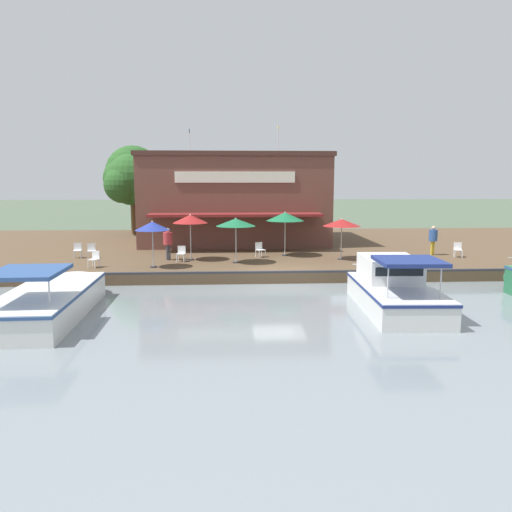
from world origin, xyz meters
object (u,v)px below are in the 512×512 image
motorboat_second_along (54,297)px  tree_upstream_bank (130,181)px  motorboat_mid_row (391,288)px  patio_umbrella_far_corner (190,219)px  patio_umbrella_near_quay_edge (236,222)px  patio_umbrella_mid_patio_left (342,223)px  cafe_chair_far_corner_seat (95,258)px  tree_downstream_bank (131,175)px  person_near_entrance (433,237)px  person_mid_patio (168,240)px  cafe_chair_mid_patio (181,253)px  cafe_chair_back_row_seat (260,249)px  waterfront_restaurant (234,198)px  cafe_chair_under_first_umbrella (78,250)px  cafe_chair_facing_river (92,250)px  cafe_chair_beside_entrance (458,249)px  patio_umbrella_back_row (152,226)px  patio_umbrella_mid_patio_right (285,217)px

motorboat_second_along → tree_upstream_bank: size_ratio=1.28×
motorboat_mid_row → motorboat_second_along: size_ratio=0.83×
patio_umbrella_far_corner → patio_umbrella_near_quay_edge: size_ratio=1.06×
patio_umbrella_mid_patio_left → cafe_chair_far_corner_seat: bearing=-81.7°
patio_umbrella_far_corner → tree_downstream_bank: (-15.43, -6.11, 2.61)m
patio_umbrella_far_corner → person_near_entrance: size_ratio=1.48×
person_mid_patio → tree_downstream_bank: 16.51m
cafe_chair_mid_patio → cafe_chair_far_corner_seat: 4.59m
person_near_entrance → patio_umbrella_mid_patio_left: bearing=-77.1°
cafe_chair_back_row_seat → person_near_entrance: size_ratio=0.49×
waterfront_restaurant → tree_upstream_bank: waterfront_restaurant is taller
cafe_chair_under_first_umbrella → cafe_chair_far_corner_seat: 3.82m
cafe_chair_facing_river → tree_downstream_bank: tree_downstream_bank is taller
cafe_chair_beside_entrance → motorboat_second_along: (9.21, -19.98, -0.42)m
waterfront_restaurant → cafe_chair_beside_entrance: bearing=55.7°
cafe_chair_under_first_umbrella → person_mid_patio: (1.08, 5.32, 0.66)m
patio_umbrella_mid_patio_left → person_near_entrance: bearing=102.9°
cafe_chair_back_row_seat → cafe_chair_mid_patio: same height
patio_umbrella_near_quay_edge → cafe_chair_far_corner_seat: 7.55m
cafe_chair_facing_river → cafe_chair_back_row_seat: 9.68m
cafe_chair_facing_river → cafe_chair_far_corner_seat: (3.10, 0.98, 0.00)m
waterfront_restaurant → patio_umbrella_far_corner: size_ratio=5.02×
cafe_chair_back_row_seat → motorboat_second_along: size_ratio=0.10×
patio_umbrella_back_row → motorboat_mid_row: (6.48, 10.29, -1.91)m
person_mid_patio → tree_upstream_bank: 14.70m
cafe_chair_far_corner_seat → cafe_chair_back_row_seat: bearing=109.2°
cafe_chair_facing_river → motorboat_mid_row: 17.29m
cafe_chair_under_first_umbrella → person_mid_patio: size_ratio=0.47×
patio_umbrella_far_corner → cafe_chair_beside_entrance: size_ratio=3.04×
tree_downstream_bank → patio_umbrella_near_quay_edge: bearing=27.5°
cafe_chair_far_corner_seat → person_mid_patio: bearing=123.1°
patio_umbrella_back_row → tree_downstream_bank: size_ratio=0.33×
patio_umbrella_mid_patio_right → cafe_chair_under_first_umbrella: (0.12, -12.05, -1.84)m
patio_umbrella_far_corner → motorboat_second_along: patio_umbrella_far_corner is taller
cafe_chair_far_corner_seat → patio_umbrella_far_corner: bearing=114.4°
patio_umbrella_mid_patio_left → cafe_chair_mid_patio: size_ratio=2.74×
patio_umbrella_mid_patio_left → tree_downstream_bank: tree_downstream_bank is taller
patio_umbrella_far_corner → cafe_chair_under_first_umbrella: bearing=-100.2°
patio_umbrella_far_corner → patio_umbrella_back_row: size_ratio=1.08×
cafe_chair_mid_patio → tree_upstream_bank: 15.65m
patio_umbrella_mid_patio_right → patio_umbrella_mid_patio_left: bearing=62.9°
cafe_chair_beside_entrance → motorboat_second_along: motorboat_second_along is taller
cafe_chair_beside_entrance → motorboat_mid_row: 11.37m
tree_upstream_bank → tree_downstream_bank: bearing=-172.3°
cafe_chair_far_corner_seat → tree_upstream_bank: bearing=-176.0°
waterfront_restaurant → tree_downstream_bank: bearing=-126.5°
cafe_chair_mid_patio → patio_umbrella_mid_patio_right: bearing=106.7°
patio_umbrella_mid_patio_left → motorboat_mid_row: bearing=0.5°
motorboat_mid_row → patio_umbrella_near_quay_edge: bearing=-141.9°
waterfront_restaurant → cafe_chair_mid_patio: 10.32m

